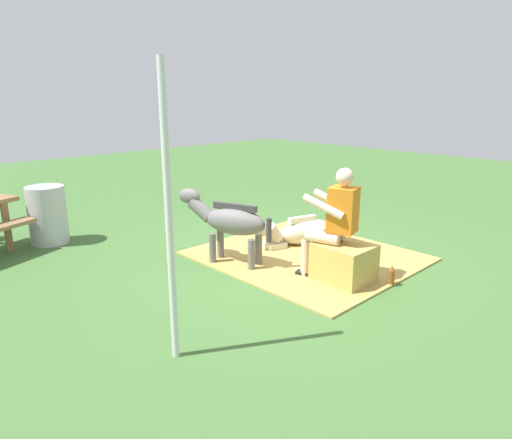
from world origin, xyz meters
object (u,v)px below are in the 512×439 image
at_px(hay_bale, 344,263).
at_px(pony_standing, 229,221).
at_px(tent_pole_left, 169,219).
at_px(soda_bottle, 392,276).
at_px(person_seated, 333,219).
at_px(water_barrel, 48,215).
at_px(pony_lying, 301,232).

xyz_separation_m(hay_bale, pony_standing, (1.37, 0.58, 0.34)).
xyz_separation_m(pony_standing, tent_pole_left, (-1.33, 1.74, 0.63)).
relative_size(soda_bottle, tent_pole_left, 0.10).
relative_size(pony_standing, tent_pole_left, 0.54).
relative_size(person_seated, soda_bottle, 5.41).
distance_m(person_seated, tent_pole_left, 2.34).
relative_size(soda_bottle, water_barrel, 0.29).
distance_m(pony_lying, tent_pole_left, 3.38).
distance_m(hay_bale, pony_standing, 1.53).
relative_size(hay_bale, person_seated, 0.46).
bearing_deg(tent_pole_left, water_barrel, -5.85).
height_order(person_seated, soda_bottle, person_seated).
relative_size(hay_bale, pony_standing, 0.48).
xyz_separation_m(hay_bale, tent_pole_left, (0.04, 2.32, 0.97)).
xyz_separation_m(soda_bottle, water_barrel, (4.32, 2.22, 0.31)).
relative_size(pony_standing, soda_bottle, 5.24).
height_order(person_seated, pony_lying, person_seated).
relative_size(person_seated, water_barrel, 1.58).
height_order(person_seated, tent_pole_left, tent_pole_left).
relative_size(pony_lying, tent_pole_left, 0.57).
height_order(pony_standing, pony_lying, pony_standing).
bearing_deg(tent_pole_left, hay_bale, -90.95).
distance_m(person_seated, water_barrel, 4.17).
relative_size(hay_bale, tent_pole_left, 0.26).
bearing_deg(pony_standing, soda_bottle, -154.68).
height_order(pony_lying, soda_bottle, pony_lying).
distance_m(soda_bottle, water_barrel, 4.87).
xyz_separation_m(person_seated, pony_standing, (1.21, 0.54, -0.17)).
bearing_deg(pony_lying, tent_pole_left, 111.86).
bearing_deg(pony_standing, pony_lying, -96.05).
bearing_deg(tent_pole_left, soda_bottle, -100.78).
bearing_deg(soda_bottle, pony_standing, 25.32).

